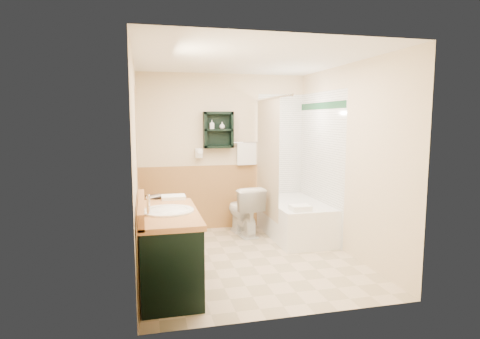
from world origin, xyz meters
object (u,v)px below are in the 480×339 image
object	(u,v)px
hair_dryer	(199,153)
soap_bottle_b	(222,126)
wall_shelf	(218,130)
toilet	(244,210)
vanity	(169,250)
soap_bottle_a	(212,127)
bathtub	(295,218)
vanity_book	(149,189)

from	to	relation	value
hair_dryer	soap_bottle_b	bearing A→B (deg)	-4.80
wall_shelf	toilet	size ratio (longest dim) A/B	0.74
vanity	soap_bottle_a	size ratio (longest dim) A/B	9.24
wall_shelf	bathtub	world-z (taller)	wall_shelf
toilet	vanity	bearing A→B (deg)	45.64
bathtub	toilet	distance (m)	0.77
vanity	bathtub	bearing A→B (deg)	37.21
soap_bottle_b	hair_dryer	bearing A→B (deg)	175.20
bathtub	toilet	bearing A→B (deg)	160.83
bathtub	vanity_book	size ratio (longest dim) A/B	6.57
hair_dryer	soap_bottle_a	bearing A→B (deg)	-8.55
soap_bottle_b	toilet	bearing A→B (deg)	-54.11
soap_bottle_a	hair_dryer	bearing A→B (deg)	171.45
hair_dryer	soap_bottle_a	xyz separation A→B (m)	(0.20, -0.03, 0.40)
toilet	vanity_book	world-z (taller)	vanity_book
wall_shelf	vanity	bearing A→B (deg)	-113.50
hair_dryer	wall_shelf	bearing A→B (deg)	-4.76
vanity_book	soap_bottle_a	size ratio (longest dim) A/B	1.67
wall_shelf	soap_bottle_a	world-z (taller)	wall_shelf
bathtub	toilet	xyz separation A→B (m)	(-0.72, 0.25, 0.10)
vanity_book	wall_shelf	bearing A→B (deg)	23.81
hair_dryer	toilet	xyz separation A→B (m)	(0.61, -0.38, -0.84)
hair_dryer	vanity	world-z (taller)	hair_dryer
wall_shelf	toilet	distance (m)	1.28
bathtub	soap_bottle_a	xyz separation A→B (m)	(-1.13, 0.60, 1.34)
toilet	vanity_book	xyz separation A→B (m)	(-1.37, -1.00, 0.55)
soap_bottle_a	wall_shelf	bearing A→B (deg)	2.85
wall_shelf	hair_dryer	size ratio (longest dim) A/B	2.29
hair_dryer	vanity_book	distance (m)	1.60
soap_bottle_a	vanity_book	bearing A→B (deg)	-125.43
toilet	soap_bottle_b	world-z (taller)	soap_bottle_b
hair_dryer	vanity	xyz separation A→B (m)	(-0.59, -2.08, -0.80)
hair_dryer	bathtub	size ratio (longest dim) A/B	0.16
bathtub	soap_bottle_b	size ratio (longest dim) A/B	14.48
wall_shelf	vanity_book	distance (m)	1.83
hair_dryer	bathtub	xyz separation A→B (m)	(1.33, -0.63, -0.94)
soap_bottle_a	soap_bottle_b	world-z (taller)	soap_bottle_b
hair_dryer	toilet	bearing A→B (deg)	-31.77
toilet	wall_shelf	bearing A→B (deg)	-57.99
hair_dryer	vanity	size ratio (longest dim) A/B	0.19
hair_dryer	vanity	bearing A→B (deg)	-105.94
soap_bottle_b	soap_bottle_a	bearing A→B (deg)	180.00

